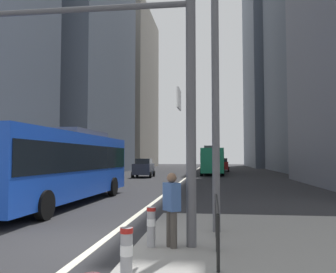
# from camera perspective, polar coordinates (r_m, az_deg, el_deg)

# --- Properties ---
(ground_plane) EXTENTS (160.00, 160.00, 0.00)m
(ground_plane) POSITION_cam_1_polar(r_m,az_deg,el_deg) (28.49, 1.76, -7.56)
(ground_plane) COLOR #28282B
(lane_centre_line) EXTENTS (0.20, 80.00, 0.01)m
(lane_centre_line) POSITION_cam_1_polar(r_m,az_deg,el_deg) (38.43, 3.19, -6.46)
(lane_centre_line) COLOR beige
(lane_centre_line) RESTS_ON ground
(office_tower_left_far) EXTENTS (11.63, 21.50, 32.96)m
(office_tower_left_far) POSITION_cam_1_polar(r_m,az_deg,el_deg) (76.35, -7.14, 7.53)
(office_tower_left_far) COLOR gray
(office_tower_left_far) RESTS_ON ground
(office_tower_right_far) EXTENTS (12.87, 24.68, 54.92)m
(office_tower_right_far) POSITION_cam_1_polar(r_m,az_deg,el_deg) (84.54, 17.16, 14.25)
(office_tower_right_far) COLOR slate
(office_tower_right_far) RESTS_ON ground
(city_bus_blue_oncoming) EXTENTS (2.91, 11.64, 3.40)m
(city_bus_blue_oncoming) POSITION_cam_1_polar(r_m,az_deg,el_deg) (16.35, -16.81, -4.09)
(city_bus_blue_oncoming) COLOR blue
(city_bus_blue_oncoming) RESTS_ON ground
(city_bus_red_receding) EXTENTS (2.77, 10.57, 3.40)m
(city_bus_red_receding) POSITION_cam_1_polar(r_m,az_deg,el_deg) (43.33, 7.09, -3.67)
(city_bus_red_receding) COLOR #198456
(city_bus_red_receding) RESTS_ON ground
(car_oncoming_mid) EXTENTS (2.19, 4.13, 1.94)m
(car_oncoming_mid) POSITION_cam_1_polar(r_m,az_deg,el_deg) (37.12, -3.95, -5.05)
(car_oncoming_mid) COLOR #232838
(car_oncoming_mid) RESTS_ON ground
(car_receding_near) EXTENTS (2.20, 4.24, 1.94)m
(car_receding_near) POSITION_cam_1_polar(r_m,az_deg,el_deg) (52.90, 8.75, -4.52)
(car_receding_near) COLOR maroon
(car_receding_near) RESTS_ON ground
(traffic_signal_gantry) EXTENTS (6.36, 0.65, 6.00)m
(traffic_signal_gantry) POSITION_cam_1_polar(r_m,az_deg,el_deg) (8.43, -11.16, 10.69)
(traffic_signal_gantry) COLOR #515156
(traffic_signal_gantry) RESTS_ON median_island
(street_lamp_post) EXTENTS (5.50, 0.32, 8.00)m
(street_lamp_post) POSITION_cam_1_polar(r_m,az_deg,el_deg) (9.91, 7.60, 15.49)
(street_lamp_post) COLOR #56565B
(street_lamp_post) RESTS_ON median_island
(bollard_left) EXTENTS (0.20, 0.20, 0.88)m
(bollard_left) POSITION_cam_1_polar(r_m,az_deg,el_deg) (5.59, -6.72, -18.33)
(bollard_left) COLOR #99999E
(bollard_left) RESTS_ON median_island
(bollard_right) EXTENTS (0.20, 0.20, 0.85)m
(bollard_right) POSITION_cam_1_polar(r_m,az_deg,el_deg) (7.88, -2.72, -14.05)
(bollard_right) COLOR #99999E
(bollard_right) RESTS_ON median_island
(pedestrian_railing) EXTENTS (0.06, 4.00, 0.98)m
(pedestrian_railing) POSITION_cam_1_polar(r_m,az_deg,el_deg) (8.18, 7.87, -11.90)
(pedestrian_railing) COLOR black
(pedestrian_railing) RESTS_ON median_island
(pedestrian_walking) EXTENTS (0.42, 0.45, 1.60)m
(pedestrian_walking) POSITION_cam_1_polar(r_m,az_deg,el_deg) (7.77, 0.61, -11.18)
(pedestrian_walking) COLOR #423D38
(pedestrian_walking) RESTS_ON median_island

